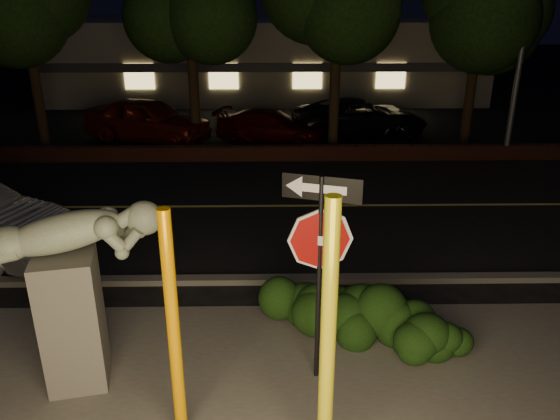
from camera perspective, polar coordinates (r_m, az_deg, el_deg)
The scene contains 17 objects.
ground at distance 17.38m, azimuth -1.75°, elevation 3.99°, with size 90.00×90.00×0.00m, color black.
road at distance 14.55m, azimuth -1.89°, elevation 0.39°, with size 80.00×8.00×0.01m, color black.
lane_marking at distance 14.55m, azimuth -1.89°, elevation 0.44°, with size 80.00×0.12×0.01m, color #BBAE4B.
curb at distance 10.81m, azimuth -2.20°, elevation -7.29°, with size 80.00×0.25×0.12m, color #4C4944.
brick_wall at distance 18.55m, azimuth -1.71°, elevation 5.95°, with size 40.00×0.35×0.50m, color #472016.
parking_lot at distance 24.14m, azimuth -1.55°, elevation 9.09°, with size 40.00×12.00×0.01m, color black.
building at distance 31.71m, azimuth -1.46°, elevation 15.80°, with size 22.00×10.20×4.00m.
yellow_pole_left at distance 6.75m, azimuth -11.05°, elevation -12.33°, with size 0.16×0.16×3.14m, color #FFA300.
yellow_pole_right at distance 6.13m, azimuth 5.01°, elevation -13.95°, with size 0.17×0.17×3.48m, color yellow.
signpost at distance 7.32m, azimuth 4.21°, elevation -3.19°, with size 1.02×0.35×3.13m.
sculpture at distance 8.01m, azimuth -21.13°, elevation -6.77°, with size 2.56×1.14×2.73m.
hedge_center at distance 9.15m, azimuth 3.39°, elevation -10.22°, with size 1.79×0.84×0.93m, color black.
hedge_right at distance 9.21m, azimuth 11.19°, elevation -9.66°, with size 1.74×0.93×1.14m, color black.
hedge_far_right at distance 8.92m, azimuth 16.19°, elevation -12.25°, with size 1.29×0.81×0.90m, color black.
parked_car_red at distance 21.48m, azimuth -13.66°, elevation 9.14°, with size 1.95×4.85×1.65m, color maroon.
parked_car_darkred at distance 20.78m, azimuth -0.93°, elevation 8.72°, with size 1.71×4.20×1.22m, color #450907.
parked_car_dark at distance 22.00m, azimuth 8.30°, elevation 9.55°, with size 2.42×5.26×1.46m, color black.
Camera 1 is at (0.26, -6.55, 5.31)m, focal length 35.00 mm.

